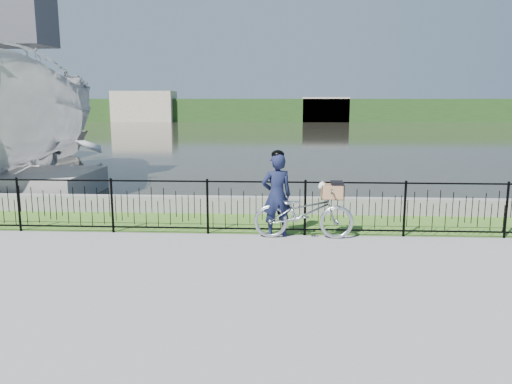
{
  "coord_description": "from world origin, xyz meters",
  "views": [
    {
      "loc": [
        0.55,
        -8.36,
        2.71
      ],
      "look_at": [
        0.03,
        1.0,
        1.0
      ],
      "focal_mm": 35.0,
      "sensor_mm": 36.0,
      "label": 1
    }
  ],
  "objects": [
    {
      "name": "quay_wall",
      "position": [
        0.0,
        3.6,
        0.2
      ],
      "size": [
        60.0,
        0.3,
        0.4
      ],
      "primitive_type": "cube",
      "color": "gray",
      "rests_on": "ground"
    },
    {
      "name": "boat_near",
      "position": [
        -7.89,
        7.41,
        2.19
      ],
      "size": [
        6.36,
        11.52,
        6.0
      ],
      "color": "#BBBBBC",
      "rests_on": "water"
    },
    {
      "name": "fence",
      "position": [
        0.0,
        1.6,
        0.58
      ],
      "size": [
        14.0,
        0.06,
        1.15
      ],
      "primitive_type": null,
      "color": "black",
      "rests_on": "ground"
    },
    {
      "name": "water",
      "position": [
        0.0,
        33.0,
        0.0
      ],
      "size": [
        120.0,
        120.0,
        0.0
      ],
      "primitive_type": "plane",
      "color": "#29281F",
      "rests_on": "ground"
    },
    {
      "name": "ground",
      "position": [
        0.0,
        0.0,
        0.0
      ],
      "size": [
        120.0,
        120.0,
        0.0
      ],
      "primitive_type": "plane",
      "color": "gray",
      "rests_on": "ground"
    },
    {
      "name": "grass_strip",
      "position": [
        0.0,
        2.6,
        0.0
      ],
      "size": [
        60.0,
        2.0,
        0.01
      ],
      "primitive_type": "cube",
      "color": "#416C22",
      "rests_on": "ground"
    },
    {
      "name": "far_building_left",
      "position": [
        -18.0,
        58.0,
        2.0
      ],
      "size": [
        8.0,
        4.0,
        4.0
      ],
      "primitive_type": "cube",
      "color": "#B2A38F",
      "rests_on": "ground"
    },
    {
      "name": "far_building_right",
      "position": [
        6.0,
        58.5,
        1.6
      ],
      "size": [
        6.0,
        3.0,
        3.2
      ],
      "primitive_type": "cube",
      "color": "#B2A38F",
      "rests_on": "ground"
    },
    {
      "name": "cyclist",
      "position": [
        0.42,
        1.47,
        0.87
      ],
      "size": [
        0.7,
        0.55,
        1.76
      ],
      "color": "#121733",
      "rests_on": "ground"
    },
    {
      "name": "far_treeline",
      "position": [
        0.0,
        60.0,
        1.5
      ],
      "size": [
        120.0,
        6.0,
        3.0
      ],
      "primitive_type": "cube",
      "color": "#25451A",
      "rests_on": "ground"
    },
    {
      "name": "bicycle_rig",
      "position": [
        0.97,
        1.39,
        0.53
      ],
      "size": [
        1.98,
        0.69,
        1.17
      ],
      "color": "#A6ACB2",
      "rests_on": "ground"
    }
  ]
}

